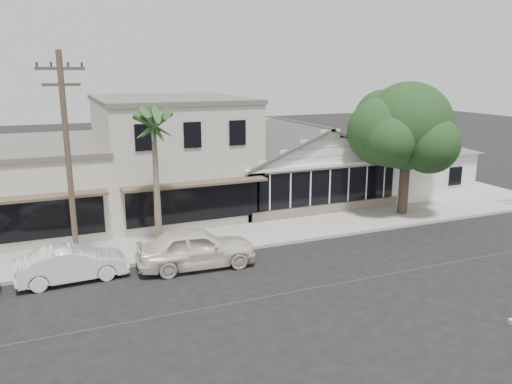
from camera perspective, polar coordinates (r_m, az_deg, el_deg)
name	(u,v)px	position (r m, az deg, el deg)	size (l,w,h in m)	color
ground	(328,286)	(20.15, 8.28, -10.53)	(140.00, 140.00, 0.00)	black
sidewalk_north	(99,255)	(23.92, -17.48, -6.88)	(90.00, 3.50, 0.15)	#9E9991
corner_shop	(297,160)	(32.21, 4.76, 3.63)	(10.40, 8.60, 5.10)	white
side_cottage	(409,171)	(36.12, 17.10, 2.36)	(6.00, 6.00, 3.00)	white
row_building_near	(171,156)	(30.33, -9.73, 4.07)	(8.00, 10.00, 6.50)	beige
row_building_midnear	(6,188)	(29.91, -26.66, 0.41)	(10.00, 10.00, 4.20)	beige
utility_pole	(68,160)	(21.17, -20.67, 3.49)	(1.80, 0.24, 9.00)	brown
car_0	(196,248)	(21.58, -6.83, -6.34)	(2.03, 5.05, 1.72)	silver
car_1	(72,264)	(21.45, -20.29, -7.71)	(1.49, 4.28, 1.41)	white
shade_tree	(404,128)	(29.55, 16.59, 6.97)	(6.92, 6.25, 7.67)	#4C3C2E
palm_east	(153,123)	(22.32, -11.64, 7.76)	(2.41, 2.41, 7.07)	#726651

